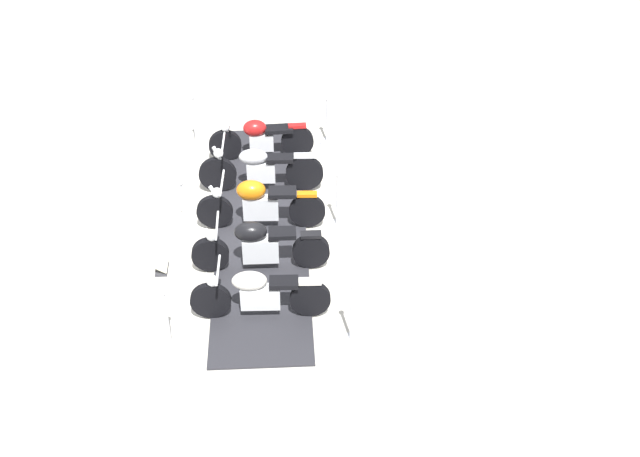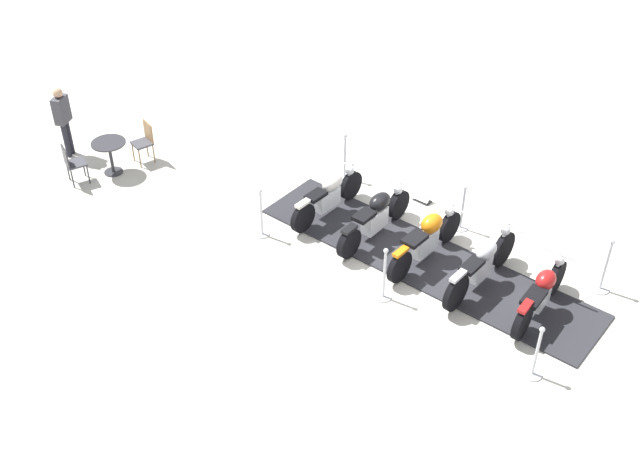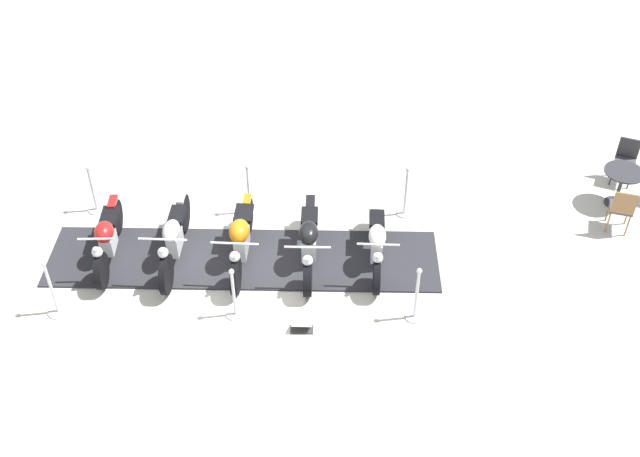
# 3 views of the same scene
# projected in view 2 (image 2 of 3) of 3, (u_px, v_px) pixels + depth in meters

# --- Properties ---
(ground_plane) EXTENTS (80.00, 80.00, 0.00)m
(ground_plane) POSITION_uv_depth(u_px,v_px,m) (424.00, 261.00, 14.82)
(ground_plane) COLOR beige
(display_platform) EXTENTS (6.62, 4.99, 0.04)m
(display_platform) POSITION_uv_depth(u_px,v_px,m) (424.00, 260.00, 14.81)
(display_platform) COLOR #28282D
(display_platform) RESTS_ON ground_plane
(motorcycle_maroon) EXTENTS (1.12, 1.84, 0.94)m
(motorcycle_maroon) POSITION_uv_depth(u_px,v_px,m) (542.00, 292.00, 13.38)
(motorcycle_maroon) COLOR black
(motorcycle_maroon) RESTS_ON display_platform
(motorcycle_chrome) EXTENTS (1.39, 1.96, 1.01)m
(motorcycle_chrome) POSITION_uv_depth(u_px,v_px,m) (482.00, 264.00, 13.95)
(motorcycle_chrome) COLOR black
(motorcycle_chrome) RESTS_ON display_platform
(motorcycle_copper) EXTENTS (1.37, 1.90, 0.93)m
(motorcycle_copper) POSITION_uv_depth(u_px,v_px,m) (427.00, 237.00, 14.53)
(motorcycle_copper) COLOR black
(motorcycle_copper) RESTS_ON display_platform
(motorcycle_black) EXTENTS (1.34, 1.96, 0.89)m
(motorcycle_black) POSITION_uv_depth(u_px,v_px,m) (376.00, 216.00, 15.13)
(motorcycle_black) COLOR black
(motorcycle_black) RESTS_ON display_platform
(motorcycle_cream) EXTENTS (1.27, 1.82, 0.91)m
(motorcycle_cream) POSITION_uv_depth(u_px,v_px,m) (329.00, 195.00, 15.73)
(motorcycle_cream) COLOR black
(motorcycle_cream) RESTS_ON display_platform
(stanchion_left_rear) EXTENTS (0.28, 0.28, 1.09)m
(stanchion_left_rear) POSITION_uv_depth(u_px,v_px,m) (262.00, 218.00, 15.23)
(stanchion_left_rear) COLOR silver
(stanchion_left_rear) RESTS_ON ground_plane
(stanchion_left_mid) EXTENTS (0.31, 0.31, 1.10)m
(stanchion_left_mid) POSITION_uv_depth(u_px,v_px,m) (384.00, 281.00, 13.77)
(stanchion_left_mid) COLOR silver
(stanchion_left_mid) RESTS_ON ground_plane
(stanchion_right_rear) EXTENTS (0.30, 0.30, 1.09)m
(stanchion_right_rear) POSITION_uv_depth(u_px,v_px,m) (345.00, 163.00, 16.88)
(stanchion_right_rear) COLOR silver
(stanchion_right_rear) RESTS_ON ground_plane
(stanchion_right_front) EXTENTS (0.35, 0.35, 1.13)m
(stanchion_right_front) POSITION_uv_depth(u_px,v_px,m) (604.00, 274.00, 13.97)
(stanchion_right_front) COLOR silver
(stanchion_right_front) RESTS_ON ground_plane
(stanchion_right_mid) EXTENTS (0.31, 0.31, 1.02)m
(stanchion_right_mid) POSITION_uv_depth(u_px,v_px,m) (462.00, 214.00, 15.44)
(stanchion_right_mid) COLOR silver
(stanchion_right_mid) RESTS_ON ground_plane
(stanchion_left_front) EXTENTS (0.33, 0.33, 1.03)m
(stanchion_left_front) POSITION_uv_depth(u_px,v_px,m) (535.00, 360.00, 12.34)
(stanchion_left_front) COLOR silver
(stanchion_left_front) RESTS_ON ground_plane
(info_placard) EXTENTS (0.42, 0.37, 0.18)m
(info_placard) POSITION_uv_depth(u_px,v_px,m) (423.00, 199.00, 16.36)
(info_placard) COLOR #333338
(info_placard) RESTS_ON ground_plane
(cafe_table) EXTENTS (0.74, 0.74, 0.76)m
(cafe_table) POSITION_uv_depth(u_px,v_px,m) (110.00, 150.00, 16.93)
(cafe_table) COLOR #2D2D33
(cafe_table) RESTS_ON ground_plane
(cafe_chair_near_table) EXTENTS (0.57, 0.57, 0.94)m
(cafe_chair_near_table) POSITION_uv_depth(u_px,v_px,m) (145.00, 140.00, 17.33)
(cafe_chair_near_table) COLOR olive
(cafe_chair_near_table) RESTS_ON ground_plane
(cafe_chair_across_table) EXTENTS (0.56, 0.56, 0.91)m
(cafe_chair_across_table) POSITION_uv_depth(u_px,v_px,m) (72.00, 162.00, 16.63)
(cafe_chair_across_table) COLOR #2D2D33
(cafe_chair_across_table) RESTS_ON ground_plane
(bystander_person) EXTENTS (0.27, 0.43, 1.67)m
(bystander_person) POSITION_uv_depth(u_px,v_px,m) (63.00, 116.00, 17.27)
(bystander_person) COLOR #23232D
(bystander_person) RESTS_ON ground_plane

